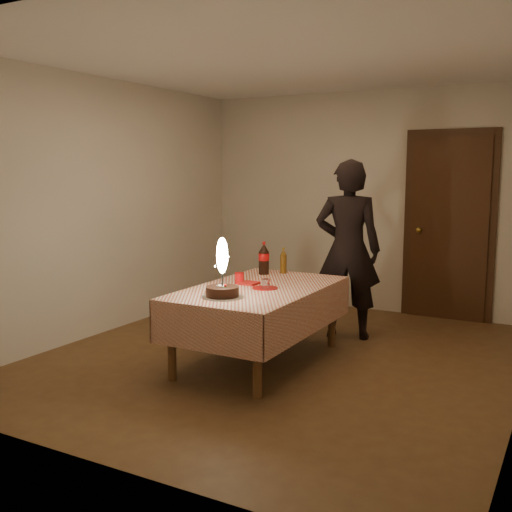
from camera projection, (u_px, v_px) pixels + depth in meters
The scene contains 11 objects.
ground at pixel (279, 358), 5.38m from camera, with size 4.00×4.50×0.01m, color brown.
room_shell at pixel (288, 173), 5.19m from camera, with size 4.04×4.54×2.62m.
dining_table at pixel (259, 297), 5.19m from camera, with size 1.02×1.72×0.67m.
birthday_cake at pixel (222, 282), 4.75m from camera, with size 0.33×0.33×0.48m.
red_plate at pixel (265, 288), 5.11m from camera, with size 0.22×0.22×0.01m, color #A80C0B.
red_cup at pixel (239, 278), 5.33m from camera, with size 0.08×0.08×0.10m, color red.
clear_cup at pixel (266, 284), 5.07m from camera, with size 0.07×0.07×0.09m, color silver.
napkin_stack at pixel (249, 283), 5.30m from camera, with size 0.15×0.15×0.02m, color #B01814.
cola_bottle at pixel (264, 259), 5.80m from camera, with size 0.10×0.10×0.32m.
amber_bottle_left at pixel (283, 261), 5.85m from camera, with size 0.06×0.06×0.25m.
photographer at pixel (348, 250), 5.95m from camera, with size 0.73×0.57×1.78m.
Camera 1 is at (2.31, -4.66, 1.68)m, focal length 42.00 mm.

